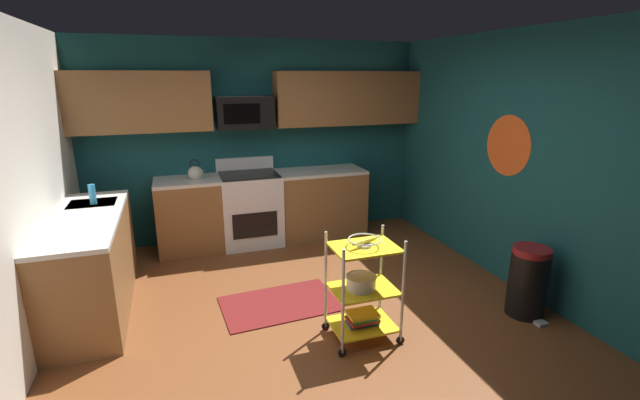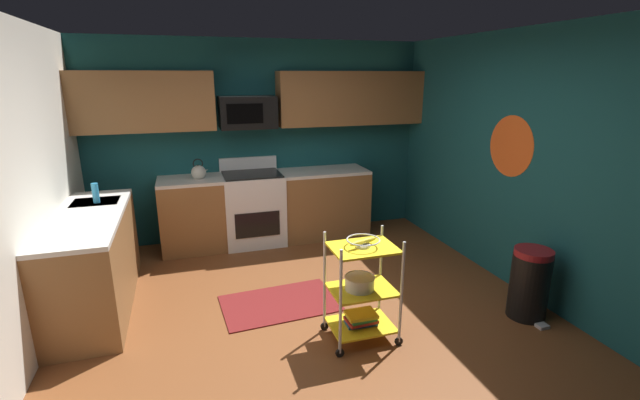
% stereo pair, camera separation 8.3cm
% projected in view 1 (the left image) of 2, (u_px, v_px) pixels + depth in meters
% --- Properties ---
extents(floor, '(4.40, 4.80, 0.04)m').
position_uv_depth(floor, '(314.00, 322.00, 3.98)').
color(floor, brown).
rests_on(floor, ground).
extents(wall_back, '(4.52, 0.06, 2.60)m').
position_uv_depth(wall_back, '(258.00, 141.00, 5.83)').
color(wall_back, '#14474C').
rests_on(wall_back, ground).
extents(wall_right, '(0.06, 4.80, 2.60)m').
position_uv_depth(wall_right, '(528.00, 165.00, 4.30)').
color(wall_right, '#14474C').
rests_on(wall_right, ground).
extents(wall_flower_decal, '(0.00, 0.63, 0.63)m').
position_uv_depth(wall_flower_decal, '(508.00, 146.00, 4.50)').
color(wall_flower_decal, '#E5591E').
extents(counter_run, '(3.55, 2.41, 0.92)m').
position_uv_depth(counter_run, '(208.00, 225.00, 5.08)').
color(counter_run, brown).
rests_on(counter_run, ground).
extents(oven_range, '(0.76, 0.65, 1.10)m').
position_uv_depth(oven_range, '(250.00, 208.00, 5.70)').
color(oven_range, white).
rests_on(oven_range, ground).
extents(upper_cabinets, '(4.40, 0.33, 0.70)m').
position_uv_depth(upper_cabinets, '(263.00, 100.00, 5.52)').
color(upper_cabinets, brown).
extents(microwave, '(0.70, 0.39, 0.40)m').
position_uv_depth(microwave, '(244.00, 112.00, 5.46)').
color(microwave, black).
extents(rolling_cart, '(0.59, 0.42, 0.91)m').
position_uv_depth(rolling_cart, '(363.00, 289.00, 3.60)').
color(rolling_cart, silver).
rests_on(rolling_cart, ground).
extents(fruit_bowl, '(0.27, 0.27, 0.07)m').
position_uv_depth(fruit_bowl, '(365.00, 241.00, 3.49)').
color(fruit_bowl, silver).
rests_on(fruit_bowl, rolling_cart).
extents(mixing_bowl_large, '(0.25, 0.25, 0.11)m').
position_uv_depth(mixing_bowl_large, '(361.00, 282.00, 3.58)').
color(mixing_bowl_large, silver).
rests_on(mixing_bowl_large, rolling_cart).
extents(book_stack, '(0.26, 0.19, 0.10)m').
position_uv_depth(book_stack, '(362.00, 318.00, 3.68)').
color(book_stack, '#1E4C8C').
rests_on(book_stack, rolling_cart).
extents(kettle, '(0.21, 0.18, 0.26)m').
position_uv_depth(kettle, '(196.00, 173.00, 5.35)').
color(kettle, beige).
rests_on(kettle, counter_run).
extents(dish_soap_bottle, '(0.06, 0.06, 0.20)m').
position_uv_depth(dish_soap_bottle, '(92.00, 194.00, 4.30)').
color(dish_soap_bottle, '#2D8CBF').
rests_on(dish_soap_bottle, counter_run).
extents(trash_can, '(0.34, 0.42, 0.66)m').
position_uv_depth(trash_can, '(528.00, 282.00, 4.00)').
color(trash_can, black).
rests_on(trash_can, ground).
extents(floor_rug, '(1.14, 0.76, 0.01)m').
position_uv_depth(floor_rug, '(280.00, 304.00, 4.25)').
color(floor_rug, maroon).
rests_on(floor_rug, ground).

